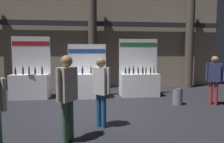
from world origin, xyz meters
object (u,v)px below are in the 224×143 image
at_px(exhibitor_booth_1, 87,84).
at_px(visitor_0, 67,90).
at_px(exhibitor_booth_0, 30,83).
at_px(visitor_4, 101,86).
at_px(visitor_1, 214,76).
at_px(trash_bin, 178,96).
at_px(exhibitor_booth_2, 139,82).

xyz_separation_m(exhibitor_booth_1, visitor_0, (-0.30, -4.07, 0.49)).
xyz_separation_m(exhibitor_booth_0, visitor_4, (2.77, -3.46, 0.41)).
bearing_deg(exhibitor_booth_1, visitor_1, -19.90).
height_order(exhibitor_booth_1, visitor_4, exhibitor_booth_1).
xyz_separation_m(exhibitor_booth_0, visitor_0, (2.04, -4.18, 0.46)).
bearing_deg(visitor_0, trash_bin, 161.81).
relative_size(exhibitor_booth_1, trash_bin, 3.83).
xyz_separation_m(exhibitor_booth_0, exhibitor_booth_1, (2.34, -0.12, -0.03)).
relative_size(exhibitor_booth_0, trash_bin, 4.36).
height_order(exhibitor_booth_1, visitor_0, exhibitor_booth_1).
height_order(exhibitor_booth_0, trash_bin, exhibitor_booth_0).
distance_m(trash_bin, visitor_4, 3.51).
relative_size(exhibitor_booth_0, visitor_0, 1.42).
xyz_separation_m(trash_bin, visitor_1, (1.26, -0.18, 0.76)).
relative_size(exhibitor_booth_1, visitor_1, 1.28).
distance_m(exhibitor_booth_0, visitor_0, 4.68).
distance_m(exhibitor_booth_0, trash_bin, 5.86).
bearing_deg(exhibitor_booth_2, trash_bin, -57.26).
xyz_separation_m(trash_bin, visitor_0, (-3.60, -2.60, 0.79)).
distance_m(visitor_0, visitor_1, 5.42).
height_order(trash_bin, visitor_4, visitor_4).
bearing_deg(visitor_0, exhibitor_booth_0, -118.11).
relative_size(exhibitor_booth_2, visitor_0, 1.39).
bearing_deg(exhibitor_booth_0, visitor_4, -51.32).
bearing_deg(visitor_4, exhibitor_booth_0, 167.07).
xyz_separation_m(visitor_0, visitor_4, (0.73, 0.73, -0.05)).
bearing_deg(exhibitor_booth_2, visitor_4, -118.15).
xyz_separation_m(exhibitor_booth_2, trash_bin, (1.02, -1.58, -0.32)).
bearing_deg(exhibitor_booth_0, exhibitor_booth_1, -2.88).
xyz_separation_m(exhibitor_booth_1, visitor_4, (0.43, -3.34, 0.44)).
xyz_separation_m(exhibitor_booth_2, visitor_1, (2.28, -1.77, 0.44)).
relative_size(exhibitor_booth_0, visitor_4, 1.48).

